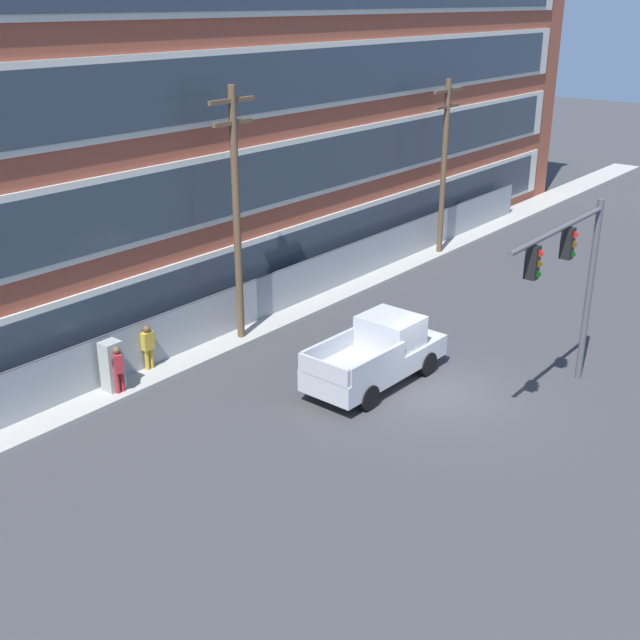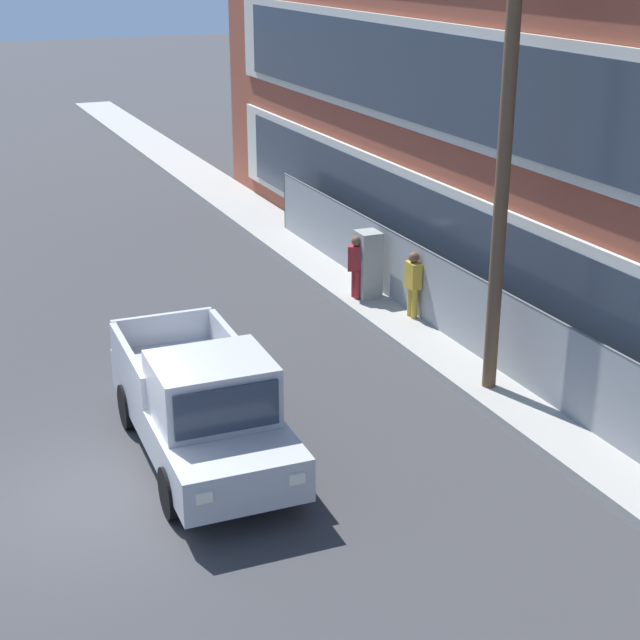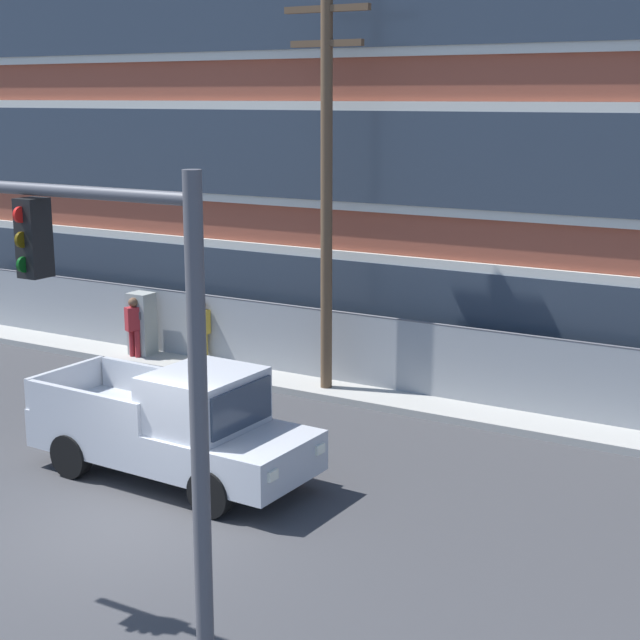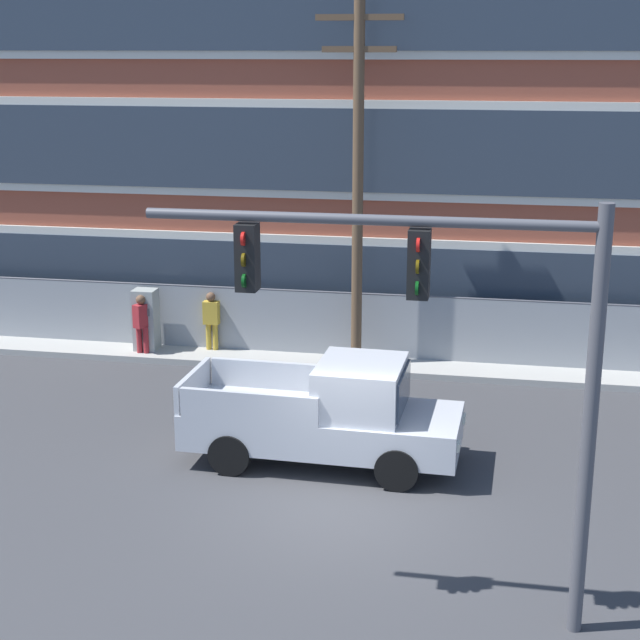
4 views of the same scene
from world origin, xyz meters
name	(u,v)px [view 4 (image 4 of 4)]	position (x,y,z in m)	size (l,w,h in m)	color
ground_plane	(340,513)	(0.00, 0.00, 0.00)	(160.00, 160.00, 0.00)	#38383A
sidewalk_building_side	(393,363)	(0.00, 8.21, 0.08)	(80.00, 1.85, 0.16)	#9E9B93
brick_mill_building	(571,10)	(4.11, 13.91, 8.73)	(47.86, 10.16, 17.43)	brown
chain_link_fence	(573,338)	(4.34, 8.43, 0.93)	(34.40, 0.06, 1.82)	gray
traffic_signal_mast	(457,328)	(1.98, -2.85, 4.23)	(6.00, 0.43, 5.91)	#4C4C51
pickup_truck_silver	(329,416)	(-0.56, 2.07, 0.97)	(5.36, 2.19, 2.07)	#B2B5BA
utility_pole_near_corner	(358,174)	(-0.90, 7.83, 4.85)	(2.02, 0.26, 8.90)	brown
electrical_cabinet	(146,323)	(-6.41, 7.97, 0.88)	(0.59, 0.54, 1.76)	#939993
pedestrian_near_cabinet	(142,322)	(-6.41, 7.66, 0.97)	(0.39, 0.46, 1.69)	maroon
pedestrian_by_fence	(211,319)	(-4.74, 8.27, 0.97)	(0.40, 0.24, 1.69)	#B7932D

